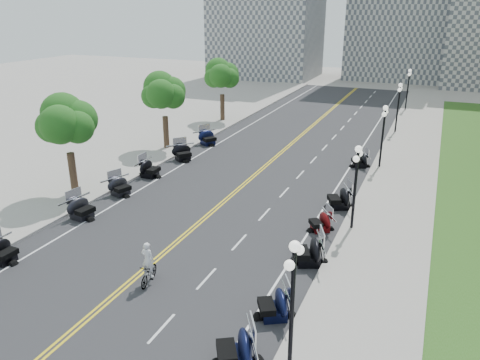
% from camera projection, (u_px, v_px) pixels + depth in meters
% --- Properties ---
extents(ground, '(160.00, 160.00, 0.00)m').
position_uv_depth(ground, '(188.00, 232.00, 26.99)').
color(ground, gray).
extents(road, '(16.00, 90.00, 0.01)m').
position_uv_depth(road, '(252.00, 177.00, 35.61)').
color(road, '#333335').
rests_on(road, ground).
extents(centerline_yellow_a, '(0.12, 90.00, 0.00)m').
position_uv_depth(centerline_yellow_a, '(251.00, 177.00, 35.65)').
color(centerline_yellow_a, yellow).
rests_on(centerline_yellow_a, road).
extents(centerline_yellow_b, '(0.12, 90.00, 0.00)m').
position_uv_depth(centerline_yellow_b, '(254.00, 177.00, 35.56)').
color(centerline_yellow_b, yellow).
rests_on(centerline_yellow_b, road).
extents(edge_line_north, '(0.12, 90.00, 0.00)m').
position_uv_depth(edge_line_north, '(336.00, 189.00, 33.25)').
color(edge_line_north, white).
rests_on(edge_line_north, road).
extents(edge_line_south, '(0.12, 90.00, 0.00)m').
position_uv_depth(edge_line_south, '(179.00, 167.00, 37.96)').
color(edge_line_south, white).
rests_on(edge_line_south, road).
extents(lane_dash_4, '(0.12, 2.00, 0.00)m').
position_uv_depth(lane_dash_4, '(162.00, 328.00, 18.92)').
color(lane_dash_4, white).
rests_on(lane_dash_4, road).
extents(lane_dash_5, '(0.12, 2.00, 0.00)m').
position_uv_depth(lane_dash_5, '(206.00, 279.00, 22.36)').
color(lane_dash_5, white).
rests_on(lane_dash_5, road).
extents(lane_dash_6, '(0.12, 2.00, 0.00)m').
position_uv_depth(lane_dash_6, '(239.00, 242.00, 25.81)').
color(lane_dash_6, white).
rests_on(lane_dash_6, road).
extents(lane_dash_7, '(0.12, 2.00, 0.00)m').
position_uv_depth(lane_dash_7, '(264.00, 214.00, 29.26)').
color(lane_dash_7, white).
rests_on(lane_dash_7, road).
extents(lane_dash_8, '(0.12, 2.00, 0.00)m').
position_uv_depth(lane_dash_8, '(284.00, 192.00, 32.71)').
color(lane_dash_8, white).
rests_on(lane_dash_8, road).
extents(lane_dash_9, '(0.12, 2.00, 0.00)m').
position_uv_depth(lane_dash_9, '(300.00, 175.00, 36.15)').
color(lane_dash_9, white).
rests_on(lane_dash_9, road).
extents(lane_dash_10, '(0.12, 2.00, 0.00)m').
position_uv_depth(lane_dash_10, '(313.00, 160.00, 39.60)').
color(lane_dash_10, white).
rests_on(lane_dash_10, road).
extents(lane_dash_11, '(0.12, 2.00, 0.00)m').
position_uv_depth(lane_dash_11, '(325.00, 148.00, 43.05)').
color(lane_dash_11, white).
rests_on(lane_dash_11, road).
extents(lane_dash_12, '(0.12, 2.00, 0.00)m').
position_uv_depth(lane_dash_12, '(334.00, 137.00, 46.50)').
color(lane_dash_12, white).
rests_on(lane_dash_12, road).
extents(lane_dash_13, '(0.12, 2.00, 0.00)m').
position_uv_depth(lane_dash_13, '(342.00, 128.00, 49.94)').
color(lane_dash_13, white).
rests_on(lane_dash_13, road).
extents(lane_dash_14, '(0.12, 2.00, 0.00)m').
position_uv_depth(lane_dash_14, '(349.00, 120.00, 53.39)').
color(lane_dash_14, white).
rests_on(lane_dash_14, road).
extents(lane_dash_15, '(0.12, 2.00, 0.00)m').
position_uv_depth(lane_dash_15, '(356.00, 113.00, 56.84)').
color(lane_dash_15, white).
rests_on(lane_dash_15, road).
extents(lane_dash_16, '(0.12, 2.00, 0.00)m').
position_uv_depth(lane_dash_16, '(361.00, 107.00, 60.28)').
color(lane_dash_16, white).
rests_on(lane_dash_16, road).
extents(lane_dash_17, '(0.12, 2.00, 0.00)m').
position_uv_depth(lane_dash_17, '(366.00, 102.00, 63.73)').
color(lane_dash_17, white).
rests_on(lane_dash_17, road).
extents(lane_dash_18, '(0.12, 2.00, 0.00)m').
position_uv_depth(lane_dash_18, '(371.00, 97.00, 67.18)').
color(lane_dash_18, white).
rests_on(lane_dash_18, road).
extents(lane_dash_19, '(0.12, 2.00, 0.00)m').
position_uv_depth(lane_dash_19, '(375.00, 92.00, 70.63)').
color(lane_dash_19, white).
rests_on(lane_dash_19, road).
extents(sidewalk_north, '(5.00, 90.00, 0.15)m').
position_uv_depth(sidewalk_north, '(396.00, 197.00, 31.73)').
color(sidewalk_north, '#9E9991').
rests_on(sidewalk_north, ground).
extents(sidewalk_south, '(5.00, 90.00, 0.15)m').
position_uv_depth(sidewalk_south, '(137.00, 160.00, 39.44)').
color(sidewalk_south, '#9E9991').
rests_on(sidewalk_south, ground).
extents(distant_block_a, '(18.00, 14.00, 26.00)m').
position_uv_depth(distant_block_a, '(267.00, 1.00, 82.49)').
color(distant_block_a, gray).
rests_on(distant_block_a, ground).
extents(street_lamp_1, '(0.50, 1.20, 4.90)m').
position_uv_depth(street_lamp_1, '(292.00, 306.00, 16.03)').
color(street_lamp_1, black).
rests_on(street_lamp_1, sidewalk_north).
extents(street_lamp_2, '(0.50, 1.20, 4.90)m').
position_uv_depth(street_lamp_2, '(355.00, 188.00, 26.37)').
color(street_lamp_2, black).
rests_on(street_lamp_2, sidewalk_north).
extents(street_lamp_3, '(0.50, 1.20, 4.90)m').
position_uv_depth(street_lamp_3, '(382.00, 137.00, 36.71)').
color(street_lamp_3, black).
rests_on(street_lamp_3, sidewalk_north).
extents(street_lamp_4, '(0.50, 1.20, 4.90)m').
position_uv_depth(street_lamp_4, '(398.00, 108.00, 47.05)').
color(street_lamp_4, black).
rests_on(street_lamp_4, sidewalk_north).
extents(street_lamp_5, '(0.50, 1.20, 4.90)m').
position_uv_depth(street_lamp_5, '(408.00, 90.00, 57.39)').
color(street_lamp_5, black).
rests_on(street_lamp_5, sidewalk_north).
extents(tree_2, '(4.80, 4.80, 9.20)m').
position_uv_depth(tree_2, '(67.00, 128.00, 30.73)').
color(tree_2, '#235619').
rests_on(tree_2, sidewalk_south).
extents(tree_3, '(4.80, 4.80, 9.20)m').
position_uv_depth(tree_3, '(164.00, 97.00, 41.07)').
color(tree_3, '#235619').
rests_on(tree_3, sidewalk_south).
extents(tree_4, '(4.80, 4.80, 9.20)m').
position_uv_depth(tree_4, '(222.00, 79.00, 51.41)').
color(tree_4, '#235619').
rests_on(tree_4, sidewalk_south).
extents(motorcycle_n_3, '(2.93, 2.93, 1.50)m').
position_uv_depth(motorcycle_n_3, '(236.00, 348.00, 16.78)').
color(motorcycle_n_3, black).
rests_on(motorcycle_n_3, road).
extents(motorcycle_n_4, '(2.70, 2.70, 1.38)m').
position_uv_depth(motorcycle_n_4, '(274.00, 303.00, 19.39)').
color(motorcycle_n_4, black).
rests_on(motorcycle_n_4, road).
extents(motorcycle_n_5, '(2.89, 2.89, 1.54)m').
position_uv_depth(motorcycle_n_5, '(309.00, 250.00, 23.44)').
color(motorcycle_n_5, black).
rests_on(motorcycle_n_5, road).
extents(motorcycle_n_6, '(2.46, 2.46, 1.23)m').
position_uv_depth(motorcycle_n_6, '(320.00, 221.00, 26.96)').
color(motorcycle_n_6, '#590A0C').
rests_on(motorcycle_n_6, road).
extents(motorcycle_n_7, '(2.85, 2.85, 1.49)m').
position_uv_depth(motorcycle_n_7, '(339.00, 197.00, 29.99)').
color(motorcycle_n_7, black).
rests_on(motorcycle_n_7, road).
extents(motorcycle_n_9, '(2.44, 2.44, 1.28)m').
position_uv_depth(motorcycle_n_9, '(360.00, 159.00, 37.69)').
color(motorcycle_n_9, black).
rests_on(motorcycle_n_9, road).
extents(motorcycle_s_4, '(1.95, 1.95, 1.33)m').
position_uv_depth(motorcycle_s_4, '(2.00, 250.00, 23.62)').
color(motorcycle_s_4, black).
rests_on(motorcycle_s_4, road).
extents(motorcycle_s_5, '(2.36, 2.36, 1.45)m').
position_uv_depth(motorcycle_s_5, '(81.00, 207.00, 28.51)').
color(motorcycle_s_5, black).
rests_on(motorcycle_s_5, road).
extents(motorcycle_s_6, '(2.51, 2.51, 1.38)m').
position_uv_depth(motorcycle_s_6, '(120.00, 186.00, 32.05)').
color(motorcycle_s_6, black).
rests_on(motorcycle_s_6, road).
extents(motorcycle_s_7, '(2.10, 2.10, 1.44)m').
position_uv_depth(motorcycle_s_7, '(150.00, 168.00, 35.47)').
color(motorcycle_s_7, black).
rests_on(motorcycle_s_7, road).
extents(motorcycle_s_8, '(3.00, 3.00, 1.49)m').
position_uv_depth(motorcycle_s_8, '(183.00, 152.00, 39.30)').
color(motorcycle_s_8, black).
rests_on(motorcycle_s_8, road).
extents(motorcycle_s_9, '(2.95, 2.95, 1.49)m').
position_uv_depth(motorcycle_s_9, '(208.00, 137.00, 43.73)').
color(motorcycle_s_9, black).
rests_on(motorcycle_s_9, road).
extents(bicycle, '(0.79, 1.81, 1.05)m').
position_uv_depth(bicycle, '(149.00, 273.00, 21.87)').
color(bicycle, '#A51414').
rests_on(bicycle, road).
extents(cyclist_rider, '(0.65, 0.42, 1.77)m').
position_uv_depth(cyclist_rider, '(147.00, 246.00, 21.38)').
color(cyclist_rider, white).
rests_on(cyclist_rider, bicycle).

